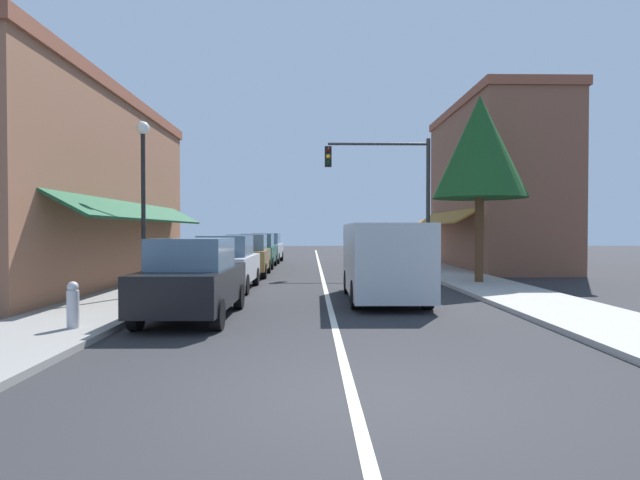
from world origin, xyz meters
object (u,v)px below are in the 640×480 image
parked_car_distant_left (267,248)px  fire_hydrant (73,305)px  tree_right_near (480,148)px  van_in_lane (383,259)px  parked_car_third_left (248,255)px  street_lamp_left_near (143,180)px  parked_car_far_left (258,251)px  traffic_signal_mast_arm (394,182)px  parked_car_second_left (226,263)px  parked_car_nearest_left (193,279)px

parked_car_distant_left → fire_hydrant: (-1.76, -21.32, -0.33)m
tree_right_near → van_in_lane: bearing=-135.6°
tree_right_near → parked_car_third_left: bearing=156.6°
street_lamp_left_near → tree_right_near: bearing=18.7°
parked_car_distant_left → tree_right_near: size_ratio=0.62×
street_lamp_left_near → fire_hydrant: bearing=-87.0°
parked_car_far_left → traffic_signal_mast_arm: bearing=-30.3°
parked_car_third_left → traffic_signal_mast_arm: size_ratio=0.68×
parked_car_third_left → traffic_signal_mast_arm: 7.26m
parked_car_third_left → van_in_lane: (4.70, -7.64, 0.27)m
van_in_lane → street_lamp_left_near: 7.05m
parked_car_second_left → parked_car_third_left: bearing=90.0°
parked_car_second_left → van_in_lane: size_ratio=0.79×
parked_car_nearest_left → parked_car_second_left: same height
street_lamp_left_near → parked_car_third_left: bearing=74.8°
parked_car_second_left → street_lamp_left_near: street_lamp_left_near is taller
parked_car_nearest_left → parked_car_far_left: same height
parked_car_far_left → fire_hydrant: size_ratio=4.72×
street_lamp_left_near → van_in_lane: bearing=-2.4°
parked_car_distant_left → street_lamp_left_near: street_lamp_left_near is taller
parked_car_nearest_left → parked_car_distant_left: 19.67m
van_in_lane → street_lamp_left_near: street_lamp_left_near is taller
parked_car_nearest_left → fire_hydrant: 2.50m
parked_car_far_left → traffic_signal_mast_arm: 8.14m
traffic_signal_mast_arm → parked_car_distant_left: bearing=128.3°
parked_car_second_left → fire_hydrant: bearing=-102.8°
parked_car_far_left → parked_car_distant_left: (0.07, 4.34, 0.00)m
street_lamp_left_near → tree_right_near: size_ratio=0.74×
parked_car_third_left → parked_car_distant_left: bearing=88.8°
street_lamp_left_near → fire_hydrant: size_ratio=5.73×
street_lamp_left_near → parked_car_second_left: bearing=49.7°
street_lamp_left_near → tree_right_near: (10.66, 3.60, 1.53)m
parked_car_far_left → van_in_lane: bearing=-69.4°
parked_car_second_left → van_in_lane: van_in_lane is taller
parked_car_far_left → van_in_lane: size_ratio=0.79×
parked_car_third_left → van_in_lane: bearing=-59.5°
van_in_lane → street_lamp_left_near: (-6.69, 0.29, 2.19)m
van_in_lane → tree_right_near: size_ratio=0.78×
van_in_lane → parked_car_third_left: bearing=122.3°
fire_hydrant → traffic_signal_mast_arm: bearing=58.3°
parked_car_distant_left → tree_right_near: tree_right_near is taller
tree_right_near → parked_car_nearest_left: bearing=-141.8°
parked_car_third_left → parked_car_distant_left: size_ratio=1.00×
fire_hydrant → parked_car_second_left: bearing=76.6°
parked_car_far_left → traffic_signal_mast_arm: size_ratio=0.68×
van_in_lane → traffic_signal_mast_arm: size_ratio=0.86×
traffic_signal_mast_arm → parked_car_second_left: bearing=-136.4°
parked_car_distant_left → street_lamp_left_near: 16.83m
parked_car_third_left → parked_car_distant_left: 9.17m
street_lamp_left_near → parked_car_nearest_left: bearing=-56.2°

